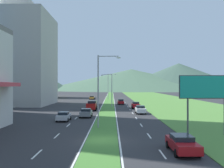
% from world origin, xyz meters
% --- Properties ---
extents(ground_plane, '(600.00, 600.00, 0.00)m').
position_xyz_m(ground_plane, '(0.00, 0.00, 0.00)').
color(ground_plane, '#2D2D30').
extents(grass_median, '(3.20, 240.00, 0.06)m').
position_xyz_m(grass_median, '(0.00, 60.00, 0.03)').
color(grass_median, '#477F33').
rests_on(grass_median, ground_plane).
extents(grass_verge_right, '(24.00, 240.00, 0.06)m').
position_xyz_m(grass_verge_right, '(20.60, 60.00, 0.03)').
color(grass_verge_right, '#518438').
rests_on(grass_verge_right, ground_plane).
extents(lane_dash_left_2, '(0.16, 2.80, 0.01)m').
position_xyz_m(lane_dash_left_2, '(-5.10, -5.13, 0.01)').
color(lane_dash_left_2, silver).
rests_on(lane_dash_left_2, ground_plane).
extents(lane_dash_left_3, '(0.16, 2.80, 0.01)m').
position_xyz_m(lane_dash_left_3, '(-5.10, 2.30, 0.01)').
color(lane_dash_left_3, silver).
rests_on(lane_dash_left_3, ground_plane).
extents(lane_dash_left_4, '(0.16, 2.80, 0.01)m').
position_xyz_m(lane_dash_left_4, '(-5.10, 9.73, 0.01)').
color(lane_dash_left_4, silver).
rests_on(lane_dash_left_4, ground_plane).
extents(lane_dash_left_5, '(0.16, 2.80, 0.01)m').
position_xyz_m(lane_dash_left_5, '(-5.10, 17.16, 0.01)').
color(lane_dash_left_5, silver).
rests_on(lane_dash_left_5, ground_plane).
extents(lane_dash_left_6, '(0.16, 2.80, 0.01)m').
position_xyz_m(lane_dash_left_6, '(-5.10, 24.60, 0.01)').
color(lane_dash_left_6, silver).
rests_on(lane_dash_left_6, ground_plane).
extents(lane_dash_left_7, '(0.16, 2.80, 0.01)m').
position_xyz_m(lane_dash_left_7, '(-5.10, 32.03, 0.01)').
color(lane_dash_left_7, silver).
rests_on(lane_dash_left_7, ground_plane).
extents(lane_dash_left_8, '(0.16, 2.80, 0.01)m').
position_xyz_m(lane_dash_left_8, '(-5.10, 39.46, 0.01)').
color(lane_dash_left_8, silver).
rests_on(lane_dash_left_8, ground_plane).
extents(lane_dash_left_9, '(0.16, 2.80, 0.01)m').
position_xyz_m(lane_dash_left_9, '(-5.10, 46.90, 0.01)').
color(lane_dash_left_9, silver).
rests_on(lane_dash_left_9, ground_plane).
extents(lane_dash_left_10, '(0.16, 2.80, 0.01)m').
position_xyz_m(lane_dash_left_10, '(-5.10, 54.33, 0.01)').
color(lane_dash_left_10, silver).
rests_on(lane_dash_left_10, ground_plane).
extents(lane_dash_left_11, '(0.16, 2.80, 0.01)m').
position_xyz_m(lane_dash_left_11, '(-5.10, 61.76, 0.01)').
color(lane_dash_left_11, silver).
rests_on(lane_dash_left_11, ground_plane).
extents(lane_dash_right_2, '(0.16, 2.80, 0.01)m').
position_xyz_m(lane_dash_right_2, '(5.10, -5.13, 0.01)').
color(lane_dash_right_2, silver).
rests_on(lane_dash_right_2, ground_plane).
extents(lane_dash_right_3, '(0.16, 2.80, 0.01)m').
position_xyz_m(lane_dash_right_3, '(5.10, 2.30, 0.01)').
color(lane_dash_right_3, silver).
rests_on(lane_dash_right_3, ground_plane).
extents(lane_dash_right_4, '(0.16, 2.80, 0.01)m').
position_xyz_m(lane_dash_right_4, '(5.10, 9.73, 0.01)').
color(lane_dash_right_4, silver).
rests_on(lane_dash_right_4, ground_plane).
extents(lane_dash_right_5, '(0.16, 2.80, 0.01)m').
position_xyz_m(lane_dash_right_5, '(5.10, 17.16, 0.01)').
color(lane_dash_right_5, silver).
rests_on(lane_dash_right_5, ground_plane).
extents(lane_dash_right_6, '(0.16, 2.80, 0.01)m').
position_xyz_m(lane_dash_right_6, '(5.10, 24.60, 0.01)').
color(lane_dash_right_6, silver).
rests_on(lane_dash_right_6, ground_plane).
extents(lane_dash_right_7, '(0.16, 2.80, 0.01)m').
position_xyz_m(lane_dash_right_7, '(5.10, 32.03, 0.01)').
color(lane_dash_right_7, silver).
rests_on(lane_dash_right_7, ground_plane).
extents(lane_dash_right_8, '(0.16, 2.80, 0.01)m').
position_xyz_m(lane_dash_right_8, '(5.10, 39.46, 0.01)').
color(lane_dash_right_8, silver).
rests_on(lane_dash_right_8, ground_plane).
extents(lane_dash_right_9, '(0.16, 2.80, 0.01)m').
position_xyz_m(lane_dash_right_9, '(5.10, 46.90, 0.01)').
color(lane_dash_right_9, silver).
rests_on(lane_dash_right_9, ground_plane).
extents(lane_dash_right_10, '(0.16, 2.80, 0.01)m').
position_xyz_m(lane_dash_right_10, '(5.10, 54.33, 0.01)').
color(lane_dash_right_10, silver).
rests_on(lane_dash_right_10, ground_plane).
extents(lane_dash_right_11, '(0.16, 2.80, 0.01)m').
position_xyz_m(lane_dash_right_11, '(5.10, 61.76, 0.01)').
color(lane_dash_right_11, silver).
rests_on(lane_dash_right_11, ground_plane).
extents(edge_line_median_left, '(0.16, 240.00, 0.01)m').
position_xyz_m(edge_line_median_left, '(-1.75, 60.00, 0.01)').
color(edge_line_median_left, silver).
rests_on(edge_line_median_left, ground_plane).
extents(edge_line_median_right, '(0.16, 240.00, 0.01)m').
position_xyz_m(edge_line_median_right, '(1.75, 60.00, 0.01)').
color(edge_line_median_right, silver).
rests_on(edge_line_median_right, ground_plane).
extents(domed_building, '(19.58, 19.58, 36.74)m').
position_xyz_m(domed_building, '(-26.40, 46.83, 14.68)').
color(domed_building, '#B7B2A8').
rests_on(domed_building, ground_plane).
extents(midrise_colored, '(12.58, 12.58, 23.37)m').
position_xyz_m(midrise_colored, '(-31.86, 89.10, 11.69)').
color(midrise_colored, yellow).
rests_on(midrise_colored, ground_plane).
extents(hill_far_left, '(126.27, 126.27, 36.68)m').
position_xyz_m(hill_far_left, '(-103.94, 232.57, 18.34)').
color(hill_far_left, '#3D5647').
rests_on(hill_far_left, ground_plane).
extents(hill_far_center, '(206.73, 206.73, 23.97)m').
position_xyz_m(hill_far_center, '(23.44, 270.72, 11.98)').
color(hill_far_center, '#47664C').
rests_on(hill_far_center, ground_plane).
extents(hill_far_right, '(153.14, 153.14, 30.30)m').
position_xyz_m(hill_far_right, '(77.09, 263.92, 15.15)').
color(hill_far_right, '#3D5647').
rests_on(hill_far_right, ground_plane).
extents(street_lamp_near, '(3.03, 0.35, 9.53)m').
position_xyz_m(street_lamp_near, '(-0.49, 7.35, 5.48)').
color(street_lamp_near, '#99999E').
rests_on(street_lamp_near, ground_plane).
extents(street_lamp_mid, '(2.84, 0.28, 8.44)m').
position_xyz_m(street_lamp_mid, '(0.63, 38.73, 4.89)').
color(street_lamp_mid, '#99999E').
rests_on(street_lamp_mid, ground_plane).
extents(street_lamp_far, '(3.30, 0.28, 9.89)m').
position_xyz_m(street_lamp_far, '(-0.13, 70.11, 5.69)').
color(street_lamp_far, '#99999E').
rests_on(street_lamp_far, ground_plane).
extents(billboard_roadside, '(6.09, 0.28, 6.73)m').
position_xyz_m(billboard_roadside, '(11.56, 2.62, 5.12)').
color(billboard_roadside, '#4C4C51').
rests_on(billboard_roadside, ground_plane).
extents(car_0, '(1.90, 4.20, 1.38)m').
position_xyz_m(car_0, '(-6.79, 73.04, 0.72)').
color(car_0, '#C6842D').
rests_on(car_0, ground_plane).
extents(car_1, '(1.90, 4.07, 1.57)m').
position_xyz_m(car_1, '(6.68, 35.04, 0.80)').
color(car_1, maroon).
rests_on(car_1, ground_plane).
extents(car_2, '(1.89, 4.42, 1.50)m').
position_xyz_m(car_2, '(3.56, 48.04, 0.76)').
color(car_2, maroon).
rests_on(car_2, ground_plane).
extents(car_3, '(2.02, 4.02, 1.51)m').
position_xyz_m(car_3, '(-3.53, 18.53, 0.78)').
color(car_3, slate).
rests_on(car_3, ground_plane).
extents(car_4, '(2.02, 4.76, 1.42)m').
position_xyz_m(car_4, '(6.87, -4.58, 0.75)').
color(car_4, maroon).
rests_on(car_4, ground_plane).
extents(car_5, '(1.94, 4.24, 1.56)m').
position_xyz_m(car_5, '(6.57, 24.04, 0.80)').
color(car_5, silver).
rests_on(car_5, ground_plane).
extents(car_6, '(1.88, 4.00, 1.44)m').
position_xyz_m(car_6, '(-6.56, 13.94, 0.74)').
color(car_6, '#B2B2B7').
rests_on(car_6, ground_plane).
extents(pickup_truck_0, '(2.18, 5.40, 2.00)m').
position_xyz_m(pickup_truck_0, '(-3.53, 30.99, 0.98)').
color(pickup_truck_0, maroon).
rests_on(pickup_truck_0, ground_plane).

